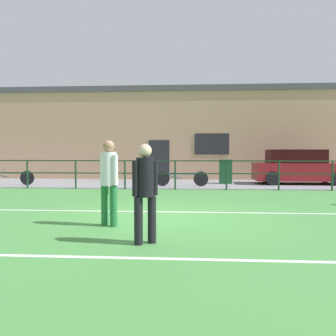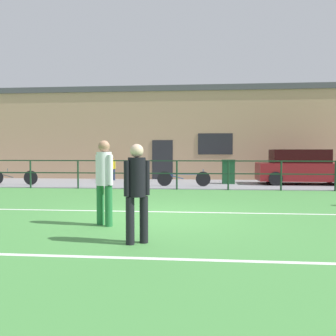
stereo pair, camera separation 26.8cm
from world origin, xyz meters
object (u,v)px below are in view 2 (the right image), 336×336
spectator_child (112,167)px  trash_bin_0 (228,172)px  bicycle_parked_0 (184,178)px  player_goalkeeper (137,187)px  bicycle_parked_1 (13,177)px  parked_car_red (302,168)px  player_striker (104,177)px

spectator_child → trash_bin_0: spectator_child is taller
spectator_child → bicycle_parked_0: spectator_child is taller
player_goalkeeper → bicycle_parked_0: player_goalkeeper is taller
spectator_child → bicycle_parked_1: (-3.79, -2.85, -0.36)m
trash_bin_0 → parked_car_red: bearing=1.4°
player_goalkeeper → player_striker: (-0.92, 1.37, 0.06)m
bicycle_parked_0 → bicycle_parked_1: 7.59m
trash_bin_0 → bicycle_parked_0: bearing=-144.7°
player_goalkeeper → trash_bin_0: player_goalkeeper is taller
spectator_child → bicycle_parked_1: 4.75m
parked_car_red → bicycle_parked_0: bearing=-164.3°
parked_car_red → player_striker: bearing=-123.3°
bicycle_parked_0 → spectator_child: bearing=143.2°
spectator_child → trash_bin_0: (5.79, -1.45, -0.14)m
spectator_child → bicycle_parked_1: bearing=49.4°
parked_car_red → trash_bin_0: size_ratio=3.71×
player_goalkeeper → player_striker: size_ratio=0.94×
bicycle_parked_1 → trash_bin_0: 9.68m
bicycle_parked_0 → bicycle_parked_1: (-7.59, 0.00, 0.00)m
player_striker → trash_bin_0: bearing=105.9°
bicycle_parked_0 → trash_bin_0: 2.44m
player_goalkeeper → bicycle_parked_1: 12.18m
player_goalkeeper → trash_bin_0: size_ratio=1.46×
spectator_child → bicycle_parked_1: size_ratio=0.55×
player_goalkeeper → spectator_child: 13.04m
parked_car_red → bicycle_parked_0: (-5.29, -1.48, -0.41)m
player_striker → spectator_child: bearing=137.1°
bicycle_parked_0 → bicycle_parked_1: size_ratio=1.02×
spectator_child → bicycle_parked_0: (3.81, -2.85, -0.37)m
bicycle_parked_1 → spectator_child: bearing=37.0°
bicycle_parked_1 → trash_bin_0: (9.57, 1.40, 0.23)m
player_goalkeeper → parked_car_red: bearing=-148.8°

